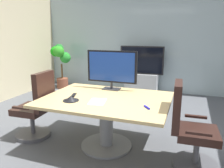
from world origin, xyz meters
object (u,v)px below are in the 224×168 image
object	(u,v)px
tv_monitor	(112,68)
wall_display_unit	(141,77)
conference_phone	(71,99)
remote_control	(74,95)
conference_table	(106,110)
office_chair_right	(190,133)
office_chair_left	(36,110)
potted_plant	(61,60)

from	to	relation	value
tv_monitor	wall_display_unit	distance (m)	2.70
conference_phone	wall_display_unit	bearing A→B (deg)	85.79
tv_monitor	conference_phone	xyz separation A→B (m)	(-0.31, -0.78, -0.33)
wall_display_unit	remote_control	xyz separation A→B (m)	(-0.34, -3.16, 0.33)
remote_control	conference_table	bearing A→B (deg)	-10.14
tv_monitor	conference_phone	distance (m)	0.91
tv_monitor	remote_control	size ratio (longest dim) A/B	4.94
conference_table	conference_phone	size ratio (longest dim) A/B	8.14
office_chair_right	conference_phone	distance (m)	1.62
remote_control	office_chair_left	bearing A→B (deg)	167.39
tv_monitor	wall_display_unit	xyz separation A→B (m)	(-0.06, 2.61, -0.67)
wall_display_unit	conference_phone	size ratio (longest dim) A/B	5.95
conference_phone	remote_control	distance (m)	0.25
potted_plant	remote_control	bearing A→B (deg)	-54.56
wall_display_unit	tv_monitor	bearing A→B (deg)	-88.58
office_chair_left	remote_control	distance (m)	0.74
tv_monitor	potted_plant	distance (m)	3.39
wall_display_unit	potted_plant	size ratio (longest dim) A/B	0.99
potted_plant	conference_phone	bearing A→B (deg)	-55.50
office_chair_left	wall_display_unit	xyz separation A→B (m)	(1.00, 3.21, -0.01)
office_chair_left	remote_control	world-z (taller)	office_chair_left
conference_table	wall_display_unit	bearing A→B (deg)	92.93
office_chair_left	office_chair_right	bearing A→B (deg)	87.66
office_chair_right	conference_phone	bearing A→B (deg)	93.99
conference_table	office_chair_right	xyz separation A→B (m)	(1.16, -0.11, -0.12)
conference_table	office_chair_left	world-z (taller)	office_chair_left
wall_display_unit	conference_table	bearing A→B (deg)	-87.07
tv_monitor	wall_display_unit	world-z (taller)	tv_monitor
conference_table	tv_monitor	distance (m)	0.74
office_chair_right	wall_display_unit	xyz separation A→B (m)	(-1.32, 3.22, -0.01)
conference_table	office_chair_left	distance (m)	1.17
potted_plant	office_chair_left	bearing A→B (deg)	-64.67
wall_display_unit	remote_control	bearing A→B (deg)	-96.10
office_chair_left	conference_phone	distance (m)	0.84
wall_display_unit	office_chair_right	bearing A→B (deg)	-67.66
conference_table	remote_control	bearing A→B (deg)	-173.56
conference_table	potted_plant	bearing A→B (deg)	132.05
tv_monitor	conference_table	bearing A→B (deg)	-79.23
wall_display_unit	potted_plant	distance (m)	2.44
office_chair_right	wall_display_unit	bearing A→B (deg)	19.76
office_chair_left	office_chair_right	distance (m)	2.32
office_chair_left	conference_phone	world-z (taller)	office_chair_left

